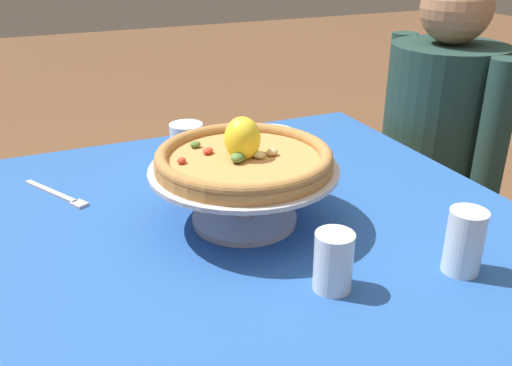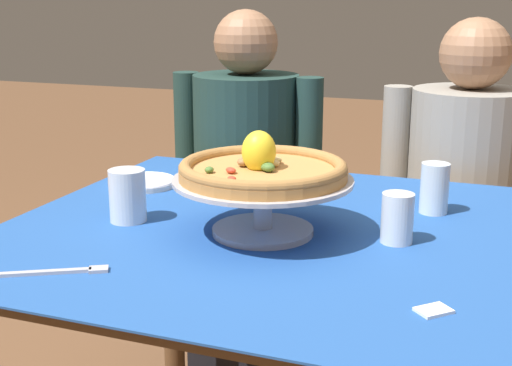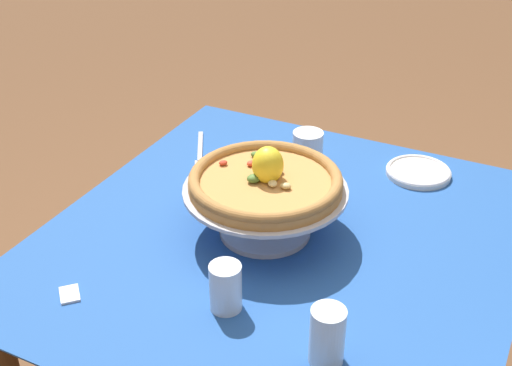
% 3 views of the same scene
% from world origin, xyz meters
% --- Properties ---
extents(dining_table, '(1.04, 0.98, 0.75)m').
position_xyz_m(dining_table, '(0.00, 0.00, 0.64)').
color(dining_table, brown).
rests_on(dining_table, ground).
extents(pizza_stand, '(0.35, 0.35, 0.11)m').
position_xyz_m(pizza_stand, '(0.00, -0.04, 0.83)').
color(pizza_stand, '#B7B7C1').
rests_on(pizza_stand, dining_table).
extents(pizza, '(0.32, 0.32, 0.09)m').
position_xyz_m(pizza, '(0.00, -0.04, 0.88)').
color(pizza, '#BC8447').
rests_on(pizza, pizza_stand).
extents(water_glass_back_right, '(0.06, 0.06, 0.11)m').
position_xyz_m(water_glass_back_right, '(0.29, 0.21, 0.80)').
color(water_glass_back_right, silver).
rests_on(water_glass_back_right, dining_table).
extents(water_glass_side_right, '(0.06, 0.06, 0.10)m').
position_xyz_m(water_glass_side_right, '(0.25, -0.00, 0.80)').
color(water_glass_side_right, white).
rests_on(water_glass_side_right, dining_table).
extents(water_glass_side_left, '(0.08, 0.08, 0.11)m').
position_xyz_m(water_glass_side_left, '(-0.29, -0.06, 0.80)').
color(water_glass_side_left, white).
rests_on(water_glass_side_left, dining_table).
extents(side_plate, '(0.16, 0.16, 0.02)m').
position_xyz_m(side_plate, '(-0.39, 0.19, 0.76)').
color(side_plate, silver).
rests_on(side_plate, dining_table).
extents(dinner_fork, '(0.18, 0.11, 0.01)m').
position_xyz_m(dinner_fork, '(-0.25, -0.35, 0.76)').
color(dinner_fork, '#B7B7C1').
rests_on(dinner_fork, dining_table).
extents(diner_left, '(0.48, 0.32, 1.16)m').
position_xyz_m(diner_left, '(-0.33, 0.70, 0.55)').
color(diner_left, black).
rests_on(diner_left, ground).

